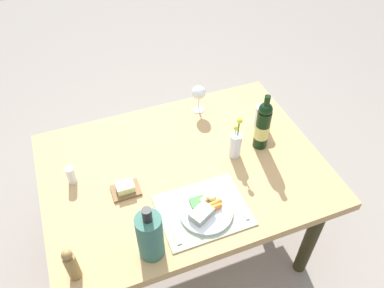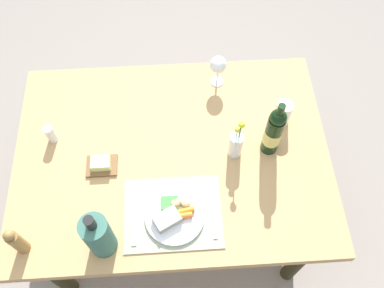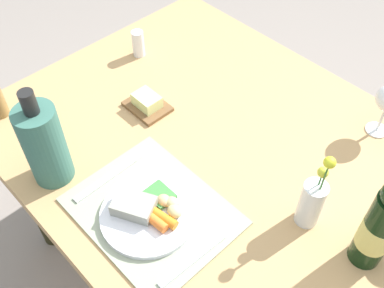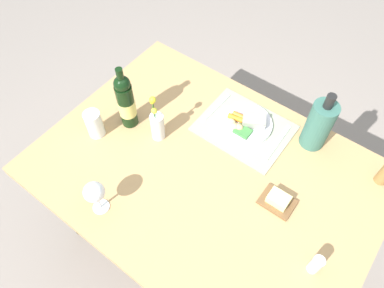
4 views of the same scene
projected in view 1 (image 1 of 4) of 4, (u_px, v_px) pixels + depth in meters
name	position (u px, v px, depth m)	size (l,w,h in m)	color
ground_plane	(185.00, 243.00, 2.39)	(8.00, 8.00, 0.00)	gray
dining_table	(183.00, 178.00, 1.94)	(1.36, 0.99, 0.72)	tan
placemat	(203.00, 210.00, 1.69)	(0.39, 0.31, 0.01)	#98A186
dinner_plate	(205.00, 210.00, 1.67)	(0.24, 0.24, 0.05)	white
fork	(171.00, 224.00, 1.64)	(0.02, 0.21, 0.01)	silver
knife	(239.00, 202.00, 1.72)	(0.02, 0.19, 0.01)	silver
wine_bottle	(263.00, 126.00, 1.88)	(0.07, 0.07, 0.32)	black
butter_dish	(126.00, 189.00, 1.76)	(0.13, 0.10, 0.05)	brown
salt_shaker	(71.00, 175.00, 1.78)	(0.04, 0.04, 0.09)	white
wine_glass	(199.00, 93.00, 2.10)	(0.08, 0.08, 0.16)	white
pepper_mill	(71.00, 265.00, 1.42)	(0.05, 0.05, 0.18)	olive
water_tumbler	(261.00, 118.00, 2.05)	(0.07, 0.07, 0.13)	silver
cooler_bottle	(150.00, 236.00, 1.47)	(0.10, 0.10, 0.29)	#37675A
flower_vase	(236.00, 144.00, 1.88)	(0.06, 0.06, 0.24)	silver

